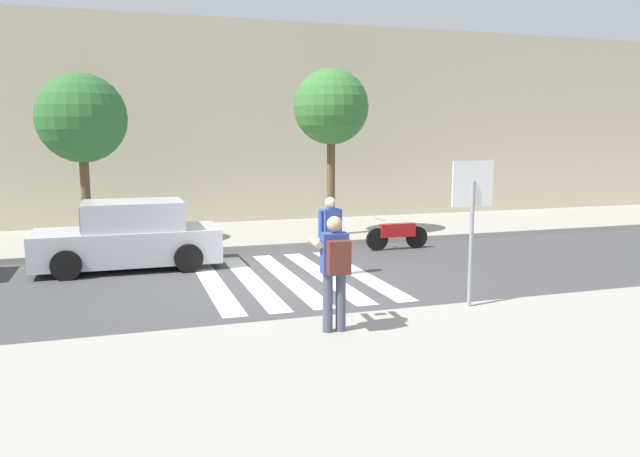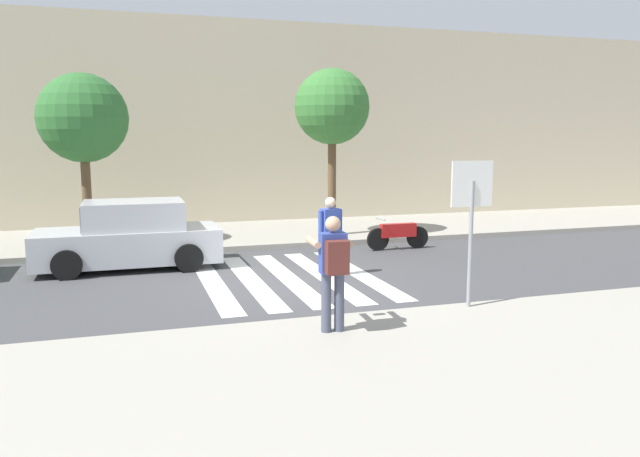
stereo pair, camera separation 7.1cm
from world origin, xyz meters
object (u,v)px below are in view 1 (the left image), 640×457
at_px(stop_sign, 472,201).
at_px(motorcycle, 397,234).
at_px(photographer_with_backpack, 335,264).
at_px(street_tree_center, 331,108).
at_px(parked_car_silver, 129,237).
at_px(pedestrian_crossing, 330,232).
at_px(street_tree_west, 82,119).

distance_m(stop_sign, motorcycle, 6.37).
bearing_deg(motorcycle, photographer_with_backpack, -121.66).
relative_size(photographer_with_backpack, street_tree_center, 0.36).
relative_size(parked_car_silver, motorcycle, 2.33).
relative_size(pedestrian_crossing, street_tree_center, 0.36).
xyz_separation_m(parked_car_silver, motorcycle, (6.87, 0.30, -0.31)).
height_order(stop_sign, street_tree_center, street_tree_center).
relative_size(photographer_with_backpack, motorcycle, 0.98).
relative_size(stop_sign, pedestrian_crossing, 1.43).
height_order(stop_sign, pedestrian_crossing, stop_sign).
xyz_separation_m(parked_car_silver, street_tree_west, (-1.01, 2.48, 2.73)).
bearing_deg(street_tree_center, stop_sign, -92.01).
relative_size(stop_sign, parked_car_silver, 0.60).
relative_size(pedestrian_crossing, street_tree_west, 0.39).
xyz_separation_m(photographer_with_backpack, parked_car_silver, (-2.77, 6.35, -0.44)).
xyz_separation_m(motorcycle, street_tree_center, (-1.17, 2.07, 3.40)).
distance_m(pedestrian_crossing, street_tree_center, 5.63).
bearing_deg(pedestrian_crossing, street_tree_center, 70.90).
height_order(photographer_with_backpack, street_tree_west, street_tree_west).
distance_m(photographer_with_backpack, motorcycle, 7.85).
height_order(photographer_with_backpack, parked_car_silver, photographer_with_backpack).
relative_size(parked_car_silver, street_tree_west, 0.92).
bearing_deg(photographer_with_backpack, pedestrian_crossing, 72.00).
distance_m(pedestrian_crossing, parked_car_silver, 4.68).
bearing_deg(motorcycle, pedestrian_crossing, -137.49).
bearing_deg(pedestrian_crossing, street_tree_west, 137.32).
height_order(stop_sign, motorcycle, stop_sign).
bearing_deg(motorcycle, stop_sign, -103.60).
height_order(parked_car_silver, street_tree_west, street_tree_west).
xyz_separation_m(pedestrian_crossing, parked_car_silver, (-4.11, 2.23, -0.25)).
distance_m(parked_car_silver, street_tree_center, 6.90).
relative_size(motorcycle, street_tree_west, 0.39).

